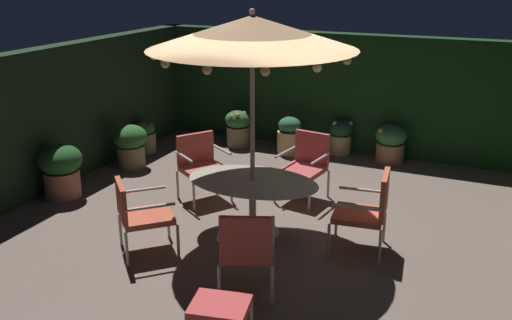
{
  "coord_description": "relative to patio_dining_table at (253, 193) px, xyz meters",
  "views": [
    {
      "loc": [
        2.52,
        -6.12,
        3.24
      ],
      "look_at": [
        -0.15,
        -0.09,
        0.96
      ],
      "focal_mm": 39.7,
      "sensor_mm": 36.0,
      "label": 1
    }
  ],
  "objects": [
    {
      "name": "potted_plant_left_near",
      "position": [
        -2.9,
        1.47,
        -0.16
      ],
      "size": [
        0.58,
        0.58,
        0.73
      ],
      "color": "olive",
      "rests_on": "ground_plane"
    },
    {
      "name": "patio_umbrella",
      "position": [
        -0.0,
        -0.0,
        1.95
      ],
      "size": [
        2.43,
        2.43,
        2.78
      ],
      "color": "#BAAFA6",
      "rests_on": "ground_plane"
    },
    {
      "name": "ground_plane",
      "position": [
        0.15,
        0.2,
        -0.57
      ],
      "size": [
        7.62,
        7.75,
        0.02
      ],
      "primitive_type": "cube",
      "color": "#67574C"
    },
    {
      "name": "potted_plant_right_far",
      "position": [
        -1.76,
        3.27,
        -0.2
      ],
      "size": [
        0.49,
        0.49,
        0.68
      ],
      "color": "#83674B",
      "rests_on": "ground_plane"
    },
    {
      "name": "patio_chair_east",
      "position": [
        -1.01,
        -0.98,
        -0.04
      ],
      "size": [
        0.84,
        0.83,
        0.9
      ],
      "color": "#BAB6AC",
      "rests_on": "ground_plane"
    },
    {
      "name": "potted_plant_back_center",
      "position": [
        -3.04,
        -0.02,
        -0.12
      ],
      "size": [
        0.63,
        0.63,
        0.8
      ],
      "color": "#A4634F",
      "rests_on": "ground_plane"
    },
    {
      "name": "patio_chair_north",
      "position": [
        0.21,
        1.4,
        -0.02
      ],
      "size": [
        0.68,
        0.72,
        0.96
      ],
      "color": "#BAB1AC",
      "rests_on": "ground_plane"
    },
    {
      "name": "hedge_backdrop_left",
      "position": [
        -3.51,
        0.2,
        0.49
      ],
      "size": [
        0.3,
        7.75,
        2.11
      ],
      "primitive_type": "cube",
      "color": "#1D311C",
      "rests_on": "ground_plane"
    },
    {
      "name": "potted_plant_right_near",
      "position": [
        0.11,
        3.61,
        -0.23
      ],
      "size": [
        0.44,
        0.44,
        0.62
      ],
      "color": "tan",
      "rests_on": "ground_plane"
    },
    {
      "name": "potted_plant_front_corner",
      "position": [
        -0.72,
        3.23,
        -0.23
      ],
      "size": [
        0.45,
        0.45,
        0.68
      ],
      "color": "tan",
      "rests_on": "ground_plane"
    },
    {
      "name": "patio_chair_northeast",
      "position": [
        -1.17,
        0.78,
        -0.01
      ],
      "size": [
        0.81,
        0.83,
        0.94
      ],
      "color": "#B9AFA6",
      "rests_on": "ground_plane"
    },
    {
      "name": "hedge_backdrop_rear",
      "position": [
        0.15,
        3.92,
        0.49
      ],
      "size": [
        7.62,
        0.3,
        2.11
      ],
      "primitive_type": "cube",
      "color": "#183718",
      "rests_on": "ground_plane"
    },
    {
      "name": "patio_dining_table",
      "position": [
        0.0,
        0.0,
        0.0
      ],
      "size": [
        1.68,
        1.11,
        0.73
      ],
      "color": "#B7AEAB",
      "rests_on": "ground_plane"
    },
    {
      "name": "potted_plant_back_left",
      "position": [
        -3.15,
        2.25,
        -0.27
      ],
      "size": [
        0.38,
        0.38,
        0.59
      ],
      "color": "olive",
      "rests_on": "ground_plane"
    },
    {
      "name": "ottoman_footrest",
      "position": [
        0.63,
        -2.1,
        -0.22
      ],
      "size": [
        0.59,
        0.51,
        0.4
      ],
      "color": "#B9B2A8",
      "rests_on": "ground_plane"
    },
    {
      "name": "potted_plant_left_far",
      "position": [
        1.02,
        3.53,
        -0.22
      ],
      "size": [
        0.53,
        0.53,
        0.66
      ],
      "color": "#A66D4F",
      "rests_on": "ground_plane"
    },
    {
      "name": "patio_chair_southeast",
      "position": [
        0.52,
        -1.31,
        0.0
      ],
      "size": [
        0.74,
        0.76,
        0.96
      ],
      "color": "#B7B2A5",
      "rests_on": "ground_plane"
    },
    {
      "name": "patio_chair_south",
      "position": [
        1.41,
        0.17,
        -0.02
      ],
      "size": [
        0.69,
        0.65,
        0.99
      ],
      "color": "#B8B3AB",
      "rests_on": "ground_plane"
    }
  ]
}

